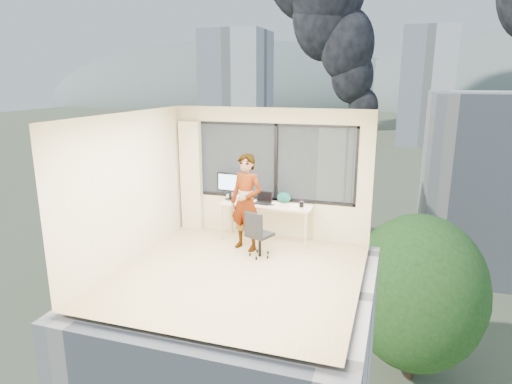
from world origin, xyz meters
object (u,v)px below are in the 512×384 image
at_px(game_console, 237,196).
at_px(laptop, 263,198).
at_px(chair, 260,233).
at_px(person, 246,202).
at_px(handbag, 284,197).
at_px(desk, 266,222).
at_px(monitor, 230,186).

distance_m(game_console, laptop, 0.68).
xyz_separation_m(chair, game_console, (-0.84, 1.11, 0.35)).
distance_m(person, handbag, 0.93).
xyz_separation_m(person, laptop, (0.14, 0.57, -0.06)).
relative_size(chair, person, 0.49).
xyz_separation_m(desk, handbag, (0.31, 0.19, 0.48)).
bearing_deg(game_console, person, -45.82).
distance_m(chair, person, 0.65).
bearing_deg(monitor, handbag, 9.21).
xyz_separation_m(chair, handbag, (0.17, 1.05, 0.41)).
height_order(laptop, handbag, handbag).
distance_m(desk, laptop, 0.48).
bearing_deg(handbag, chair, -100.84).
xyz_separation_m(monitor, laptop, (0.72, -0.10, -0.18)).
bearing_deg(monitor, person, -44.82).
relative_size(desk, chair, 2.03).
xyz_separation_m(monitor, game_console, (0.09, 0.15, -0.24)).
bearing_deg(laptop, handbag, 32.26).
bearing_deg(person, game_console, 136.59).
relative_size(monitor, laptop, 1.66).
height_order(monitor, laptop, monitor).
xyz_separation_m(desk, monitor, (-0.80, 0.10, 0.65)).
bearing_deg(desk, chair, -80.98).
relative_size(desk, handbag, 6.42).
height_order(chair, laptop, laptop).
distance_m(person, game_console, 0.97).
xyz_separation_m(person, monitor, (-0.58, 0.67, 0.12)).
bearing_deg(laptop, monitor, 177.13).
height_order(chair, game_console, chair).
relative_size(chair, laptop, 2.65).
bearing_deg(monitor, chair, -41.25).
relative_size(desk, monitor, 3.23).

